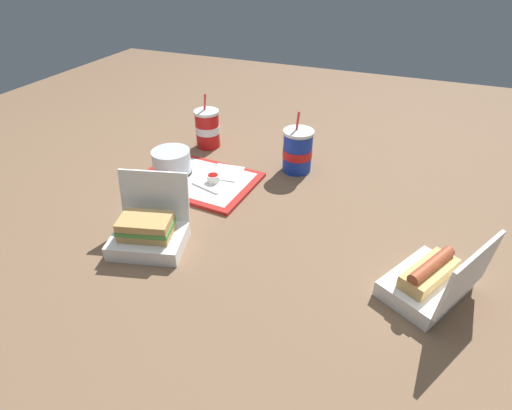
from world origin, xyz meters
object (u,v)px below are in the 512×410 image
at_px(soda_cup_left, 297,151).
at_px(soda_cup_right, 208,129).
at_px(clamshell_sandwich_center, 149,231).
at_px(food_tray, 198,180).
at_px(cake_container, 172,162).
at_px(plastic_fork, 205,188).
at_px(clamshell_hotdog_left, 431,281).
at_px(ketchup_cup, 213,178).

relative_size(soda_cup_left, soda_cup_right, 1.02).
bearing_deg(soda_cup_right, soda_cup_left, 171.44).
relative_size(clamshell_sandwich_center, soda_cup_right, 1.09).
height_order(food_tray, clamshell_sandwich_center, clamshell_sandwich_center).
bearing_deg(food_tray, cake_container, -1.33).
relative_size(clamshell_sandwich_center, soda_cup_left, 1.07).
bearing_deg(plastic_fork, clamshell_hotdog_left, 179.07).
distance_m(cake_container, soda_cup_left, 0.42).
distance_m(clamshell_sandwich_center, soda_cup_left, 0.57).
bearing_deg(ketchup_cup, food_tray, -0.59).
bearing_deg(clamshell_sandwich_center, food_tray, -82.47).
bearing_deg(soda_cup_left, soda_cup_right, -8.56).
bearing_deg(cake_container, soda_cup_right, -90.55).
distance_m(plastic_fork, clamshell_hotdog_left, 0.69).
height_order(cake_container, clamshell_sandwich_center, clamshell_sandwich_center).
distance_m(cake_container, clamshell_sandwich_center, 0.36).
bearing_deg(soda_cup_left, food_tray, 35.39).
bearing_deg(clamshell_sandwich_center, soda_cup_right, -76.93).
bearing_deg(ketchup_cup, plastic_fork, 85.39).
bearing_deg(food_tray, clamshell_sandwich_center, 97.53).
bearing_deg(plastic_fork, ketchup_cup, -79.14).
height_order(clamshell_sandwich_center, soda_cup_right, soda_cup_right).
xyz_separation_m(clamshell_hotdog_left, clamshell_sandwich_center, (0.67, 0.09, 0.00)).
xyz_separation_m(cake_container, clamshell_sandwich_center, (-0.14, 0.33, -0.01)).
relative_size(ketchup_cup, clamshell_sandwich_center, 0.18).
bearing_deg(clamshell_hotdog_left, soda_cup_left, -44.83).
distance_m(ketchup_cup, soda_cup_right, 0.30).
relative_size(plastic_fork, soda_cup_right, 0.55).
height_order(food_tray, soda_cup_right, soda_cup_right).
xyz_separation_m(food_tray, clamshell_hotdog_left, (-0.72, 0.24, 0.03)).
bearing_deg(cake_container, clamshell_sandwich_center, 112.45).
distance_m(soda_cup_left, soda_cup_right, 0.37).
bearing_deg(cake_container, food_tray, 178.67).
bearing_deg(food_tray, clamshell_hotdog_left, 161.26).
bearing_deg(clamshell_sandwich_center, soda_cup_left, -113.79).
height_order(plastic_fork, clamshell_sandwich_center, clamshell_sandwich_center).
distance_m(ketchup_cup, soda_cup_left, 0.30).
bearing_deg(soda_cup_right, plastic_fork, 115.90).
bearing_deg(plastic_fork, food_tray, -26.27).
height_order(plastic_fork, clamshell_hotdog_left, clamshell_hotdog_left).
relative_size(cake_container, soda_cup_right, 0.63).
distance_m(ketchup_cup, clamshell_sandwich_center, 0.33).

